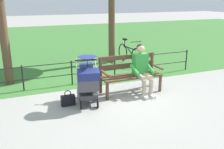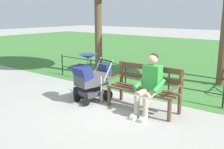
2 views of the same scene
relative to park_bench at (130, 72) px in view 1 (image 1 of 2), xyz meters
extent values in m
plane|color=#9E9B93|center=(0.62, 0.12, -0.53)|extent=(60.00, 60.00, 0.00)
cube|color=#3D7533|center=(0.62, -8.68, -0.52)|extent=(40.00, 16.00, 0.01)
cube|color=brown|center=(0.00, -0.06, -0.08)|extent=(1.60, 0.10, 0.04)
cube|color=brown|center=(0.00, 0.12, -0.08)|extent=(1.60, 0.10, 0.04)
cube|color=brown|center=(0.00, 0.30, -0.08)|extent=(1.60, 0.10, 0.04)
cube|color=brown|center=(0.00, -0.16, 0.14)|extent=(1.60, 0.04, 0.12)
cube|color=brown|center=(0.00, -0.16, 0.37)|extent=(1.60, 0.04, 0.12)
cylinder|color=brown|center=(-0.75, 0.32, -0.30)|extent=(0.08, 0.08, 0.45)
cylinder|color=brown|center=(-0.75, -0.16, -0.05)|extent=(0.08, 0.08, 0.95)
cube|color=brown|center=(-0.75, 0.12, 0.10)|extent=(0.05, 0.56, 0.04)
cylinder|color=brown|center=(0.75, 0.31, -0.30)|extent=(0.08, 0.08, 0.45)
cylinder|color=brown|center=(0.75, -0.17, -0.05)|extent=(0.08, 0.08, 0.95)
cube|color=brown|center=(0.75, 0.11, 0.10)|extent=(0.05, 0.56, 0.04)
cylinder|color=tan|center=(-0.34, 0.34, -0.06)|extent=(0.14, 0.40, 0.14)
cylinder|color=tan|center=(-0.14, 0.33, -0.06)|extent=(0.14, 0.40, 0.14)
cylinder|color=tan|center=(-0.34, 0.54, -0.29)|extent=(0.11, 0.11, 0.47)
cylinder|color=tan|center=(-0.14, 0.53, -0.29)|extent=(0.11, 0.11, 0.47)
cube|color=silver|center=(-0.34, 0.62, -0.49)|extent=(0.10, 0.22, 0.07)
cube|color=silver|center=(-0.14, 0.61, -0.49)|extent=(0.10, 0.22, 0.07)
cube|color=green|center=(-0.24, 0.12, 0.22)|extent=(0.36, 0.22, 0.56)
cylinder|color=green|center=(-0.46, 0.24, 0.12)|extent=(0.09, 0.43, 0.23)
cylinder|color=green|center=(-0.02, 0.23, 0.12)|extent=(0.09, 0.43, 0.23)
sphere|color=tan|center=(-0.24, 0.12, 0.62)|extent=(0.20, 0.20, 0.20)
sphere|color=black|center=(-0.24, 0.09, 0.65)|extent=(0.19, 0.19, 0.19)
cylinder|color=black|center=(0.96, 0.10, -0.39)|extent=(0.09, 0.28, 0.28)
cylinder|color=black|center=(1.41, 0.00, -0.39)|extent=(0.09, 0.28, 0.28)
cylinder|color=black|center=(1.12, 0.68, -0.44)|extent=(0.07, 0.18, 0.18)
cylinder|color=black|center=(1.49, 0.60, -0.44)|extent=(0.07, 0.18, 0.18)
cube|color=#38383D|center=(1.24, 0.34, -0.31)|extent=(0.52, 0.60, 0.12)
cylinder|color=silver|center=(1.00, 0.29, -0.20)|extent=(0.03, 0.03, 0.65)
cylinder|color=silver|center=(1.45, 0.20, -0.20)|extent=(0.03, 0.03, 0.65)
cube|color=#47474C|center=(1.25, 0.36, 0.02)|extent=(0.59, 0.76, 0.28)
cube|color=navy|center=(1.30, 0.60, 0.22)|extent=(0.53, 0.40, 0.33)
cylinder|color=black|center=(1.16, -0.07, 0.42)|extent=(0.51, 0.14, 0.03)
cylinder|color=silver|center=(0.95, 0.08, 0.22)|extent=(0.09, 0.30, 0.49)
cylinder|color=silver|center=(1.40, -0.02, 0.22)|extent=(0.09, 0.30, 0.49)
cone|color=navy|center=(1.27, 0.44, 0.57)|extent=(0.52, 0.52, 0.10)
cylinder|color=black|center=(1.27, 0.44, 0.39)|extent=(0.01, 0.01, 0.30)
cube|color=navy|center=(1.16, -0.05, 0.20)|extent=(0.35, 0.22, 0.28)
cube|color=black|center=(1.71, 0.29, -0.41)|extent=(0.32, 0.14, 0.24)
torus|color=black|center=(1.71, 0.29, -0.24)|extent=(0.16, 0.02, 0.16)
cylinder|color=black|center=(-2.69, -1.11, -0.18)|extent=(0.04, 0.04, 0.70)
cylinder|color=black|center=(-1.36, -1.11, -0.18)|extent=(0.04, 0.04, 0.70)
cylinder|color=black|center=(-0.04, -1.11, -0.18)|extent=(0.04, 0.04, 0.70)
cylinder|color=black|center=(1.28, -1.11, -0.18)|extent=(0.04, 0.04, 0.70)
cylinder|color=black|center=(2.61, -1.11, -0.18)|extent=(0.04, 0.04, 0.70)
cylinder|color=black|center=(0.62, -1.11, 0.12)|extent=(6.62, 0.02, 0.02)
cylinder|color=black|center=(0.62, -1.11, -0.23)|extent=(6.62, 0.02, 0.02)
cylinder|color=brown|center=(-0.74, -3.09, 1.05)|extent=(0.24, 0.24, 3.16)
cylinder|color=brown|center=(2.95, -1.88, 1.07)|extent=(0.24, 0.24, 3.19)
torus|color=black|center=(-1.33, -2.19, -0.20)|extent=(0.09, 0.66, 0.66)
torus|color=black|center=(-1.25, -3.18, -0.20)|extent=(0.09, 0.66, 0.66)
cylinder|color=#232328|center=(-1.29, -2.69, 0.05)|extent=(0.11, 0.90, 0.04)
cylinder|color=#232328|center=(-1.30, -2.59, -0.10)|extent=(0.09, 0.63, 0.38)
cylinder|color=#232328|center=(-1.26, -3.04, 0.15)|extent=(0.03, 0.03, 0.30)
cube|color=black|center=(-1.26, -3.04, 0.32)|extent=(0.12, 0.21, 0.06)
cylinder|color=black|center=(-1.32, -2.24, 0.35)|extent=(0.44, 0.06, 0.02)
camera|label=1|loc=(2.78, 5.62, 1.89)|focal=40.11mm
camera|label=2|loc=(-2.79, 4.74, 1.53)|focal=41.75mm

